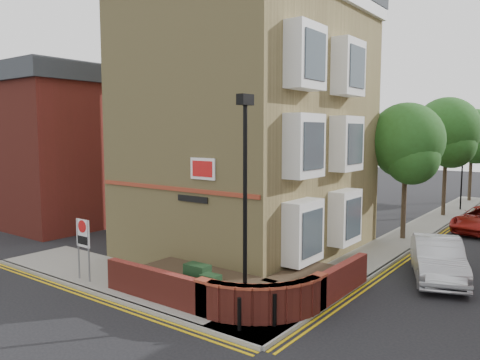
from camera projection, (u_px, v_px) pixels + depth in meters
name	position (u px, v px, depth m)	size (l,w,h in m)	color
ground	(175.00, 321.00, 13.35)	(120.00, 120.00, 0.00)	black
pavement_corner	(134.00, 282.00, 16.63)	(13.00, 3.00, 0.12)	gray
pavement_main	(415.00, 232.00, 24.91)	(2.00, 32.00, 0.12)	gray
kerb_side	(99.00, 294.00, 15.43)	(13.00, 0.15, 0.12)	gray
kerb_main_near	(434.00, 235.00, 24.31)	(0.15, 32.00, 0.12)	gray
yellow_lines_side	(93.00, 298.00, 15.24)	(13.00, 0.28, 0.01)	gold
yellow_lines_main	(439.00, 236.00, 24.17)	(0.28, 32.00, 0.01)	gold
corner_building	(255.00, 113.00, 20.78)	(8.95, 10.40, 13.60)	tan
garden_wall	(229.00, 297.00, 15.35)	(6.80, 6.00, 1.20)	maroon
lamppost	(245.00, 206.00, 13.01)	(0.25, 0.50, 6.30)	black
utility_cabinet_large	(197.00, 283.00, 14.49)	(0.80, 0.45, 1.20)	#163217
utility_cabinet_small	(211.00, 293.00, 13.78)	(0.55, 0.40, 1.10)	#163217
bollard_near	(239.00, 314.00, 12.42)	(0.11, 0.11, 0.90)	black
bollard_far	(275.00, 310.00, 12.70)	(0.11, 0.11, 0.90)	black
zone_sign	(83.00, 238.00, 16.56)	(0.72, 0.07, 2.20)	slate
side_building	(89.00, 146.00, 28.19)	(6.40, 10.40, 9.00)	maroon
tree_near	(406.00, 146.00, 22.87)	(3.64, 3.65, 6.70)	#382B1E
tree_mid	(447.00, 135.00, 29.20)	(4.03, 4.03, 7.42)	#382B1E
tree_far	(472.00, 138.00, 35.60)	(3.81, 3.81, 7.00)	#382B1E
traffic_light_assembly	(462.00, 170.00, 31.56)	(0.20, 0.16, 4.20)	black
silver_car_near	(438.00, 259.00, 17.09)	(1.61, 4.62, 1.52)	#A8ABB0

